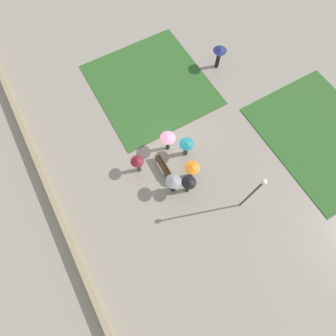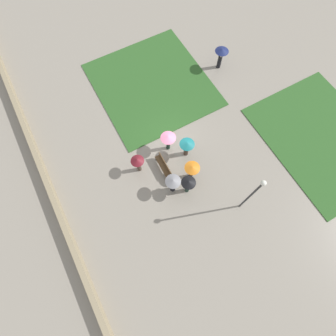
# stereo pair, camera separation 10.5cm
# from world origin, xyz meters

# --- Properties ---
(ground_plane) EXTENTS (90.00, 90.00, 0.00)m
(ground_plane) POSITION_xyz_m (0.00, 0.00, 0.00)
(ground_plane) COLOR gray
(lawn_patch_near) EXTENTS (9.67, 9.03, 0.06)m
(lawn_patch_near) POSITION_xyz_m (-5.78, 1.40, 0.03)
(lawn_patch_near) COLOR #2D5B26
(lawn_patch_near) RESTS_ON ground_plane
(lawn_patch_far) EXTENTS (10.28, 8.15, 0.06)m
(lawn_patch_far) POSITION_xyz_m (5.15, 10.54, 0.03)
(lawn_patch_far) COLOR #2D5B26
(lawn_patch_far) RESTS_ON ground_plane
(parapet_wall) EXTENTS (45.00, 0.35, 0.81)m
(parapet_wall) POSITION_xyz_m (0.00, -9.17, 0.41)
(parapet_wall) COLOR gray
(parapet_wall) RESTS_ON ground_plane
(park_bench) EXTENTS (1.99, 0.46, 0.90)m
(park_bench) POSITION_xyz_m (1.46, -1.38, 0.48)
(park_bench) COLOR brown
(park_bench) RESTS_ON ground_plane
(lamp_post) EXTENTS (0.32, 0.32, 5.10)m
(lamp_post) POSITION_xyz_m (6.47, 1.87, 3.21)
(lamp_post) COLOR #2D2D30
(lamp_post) RESTS_ON ground_plane
(crowd_person_black) EXTENTS (0.99, 0.99, 1.94)m
(crowd_person_black) POSITION_xyz_m (3.71, -0.77, 1.43)
(crowd_person_black) COLOR #1E3328
(crowd_person_black) RESTS_ON ground_plane
(crowd_person_grey) EXTENTS (1.05, 1.05, 1.97)m
(crowd_person_grey) POSITION_xyz_m (3.15, -1.62, 1.38)
(crowd_person_grey) COLOR black
(crowd_person_grey) RESTS_ON ground_plane
(crowd_person_teal) EXTENTS (1.08, 1.08, 1.79)m
(crowd_person_teal) POSITION_xyz_m (1.17, 0.62, 1.32)
(crowd_person_teal) COLOR #47382D
(crowd_person_teal) RESTS_ON ground_plane
(crowd_person_orange) EXTENTS (1.07, 1.07, 1.74)m
(crowd_person_orange) POSITION_xyz_m (2.89, 0.01, 1.29)
(crowd_person_orange) COLOR black
(crowd_person_orange) RESTS_ON ground_plane
(crowd_person_maroon) EXTENTS (0.94, 0.94, 1.80)m
(crowd_person_maroon) POSITION_xyz_m (0.64, -3.00, 1.33)
(crowd_person_maroon) COLOR #47382D
(crowd_person_maroon) RESTS_ON ground_plane
(crowd_person_pink) EXTENTS (1.11, 1.11, 1.80)m
(crowd_person_pink) POSITION_xyz_m (0.12, -0.31, 1.40)
(crowd_person_pink) COLOR #1E3328
(crowd_person_pink) RESTS_ON ground_plane
(lone_walker_far_path) EXTENTS (1.13, 1.13, 1.96)m
(lone_walker_far_path) POSITION_xyz_m (-4.69, 7.33, 1.42)
(lone_walker_far_path) COLOR black
(lone_walker_far_path) RESTS_ON ground_plane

